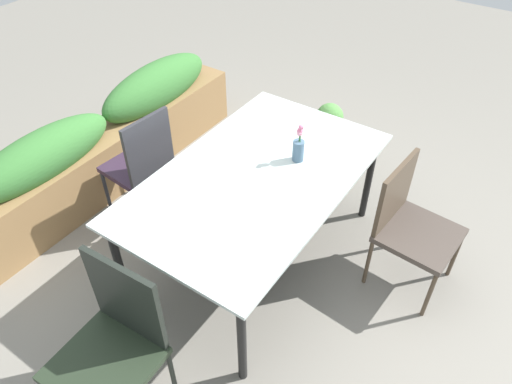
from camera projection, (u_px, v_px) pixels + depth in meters
ground_plane at (261, 246)px, 3.60m from camera, size 12.00×12.00×0.00m
dining_table at (256, 182)px, 3.09m from camera, size 1.82×1.10×0.75m
chair_far_side at (142, 162)px, 3.50m from camera, size 0.45×0.45×0.96m
chair_near_right at (410, 222)px, 3.09m from camera, size 0.51×0.51×0.90m
chair_end_left at (114, 341)px, 2.41m from camera, size 0.50×0.50×0.97m
flower_vase at (299, 147)px, 3.10m from camera, size 0.08×0.08×0.28m
planter_box at (111, 140)px, 3.98m from camera, size 2.67×0.40×0.82m
potted_plant at (328, 128)px, 4.34m from camera, size 0.24×0.24×0.50m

